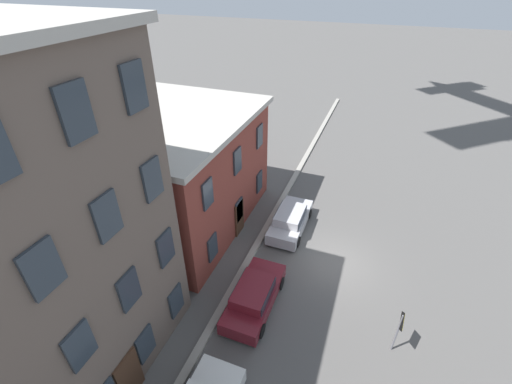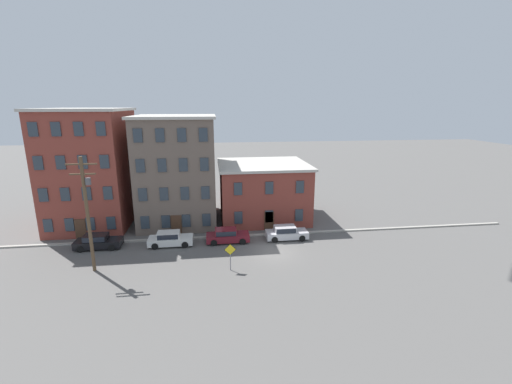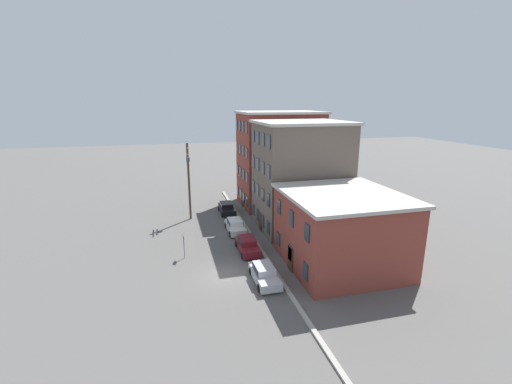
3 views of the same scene
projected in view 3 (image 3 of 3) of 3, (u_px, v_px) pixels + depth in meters
name	position (u px, v px, depth m)	size (l,w,h in m)	color
ground_plane	(224.00, 275.00, 30.01)	(200.00, 200.00, 0.00)	#565451
kerb_strip	(273.00, 268.00, 31.09)	(56.00, 0.36, 0.16)	#9E998E
apartment_corner	(279.00, 159.00, 49.40)	(8.86, 11.42, 13.44)	brown
apartment_midblock	(300.00, 176.00, 40.11)	(9.21, 10.15, 12.64)	#66564C
apartment_far	(341.00, 229.00, 31.27)	(10.85, 10.10, 6.89)	brown
car_black	(227.00, 208.00, 46.61)	(4.40, 1.92, 1.43)	black
car_white	(235.00, 225.00, 39.99)	(4.40, 1.92, 1.43)	silver
car_maroon	(247.00, 244.00, 34.64)	(4.40, 1.92, 1.43)	maroon
car_silver	(264.00, 273.00, 28.82)	(4.40, 1.92, 1.43)	#B7B7BC
caution_sign	(184.00, 243.00, 32.89)	(1.02, 0.08, 2.42)	slate
utility_pole	(189.00, 177.00, 43.04)	(2.40, 0.44, 9.84)	brown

